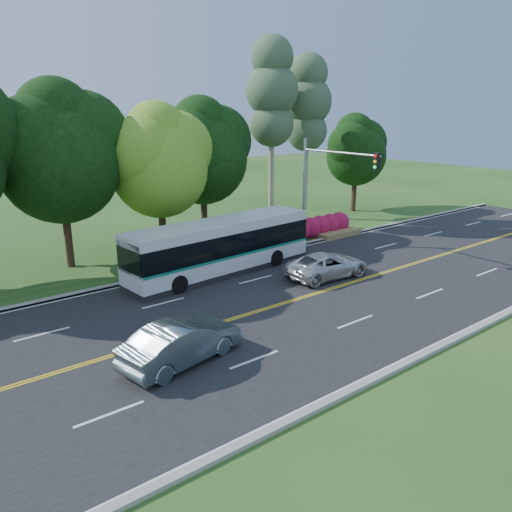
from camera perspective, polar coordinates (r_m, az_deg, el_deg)
ground at (r=24.59m, az=5.91°, el=-4.60°), size 120.00×120.00×0.00m
road at (r=24.59m, az=5.91°, el=-4.58°), size 60.00×14.00×0.02m
curb_north at (r=29.83m, az=-3.60°, el=-0.58°), size 60.00×0.30×0.15m
curb_south at (r=20.48m, az=20.06°, el=-9.84°), size 60.00×0.30×0.15m
grass_verge at (r=31.32m, az=-5.52°, el=0.17°), size 60.00×4.00×0.10m
lane_markings at (r=24.52m, az=5.75°, el=-4.60°), size 57.60×13.82×0.00m
tree_row at (r=30.64m, az=-17.47°, el=11.85°), size 44.70×9.10×13.84m
bougainvillea_hedge at (r=34.77m, az=5.24°, el=2.96°), size 9.50×2.25×1.50m
traffic_signal at (r=31.65m, az=7.94°, el=8.82°), size 0.42×6.10×7.00m
transit_bus at (r=27.51m, az=-4.02°, el=0.99°), size 11.40×3.31×2.94m
sedan at (r=18.26m, az=-8.49°, el=-9.75°), size 4.94×2.52×1.55m
suv at (r=27.24m, az=8.13°, el=-1.02°), size 4.97×2.56×1.34m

